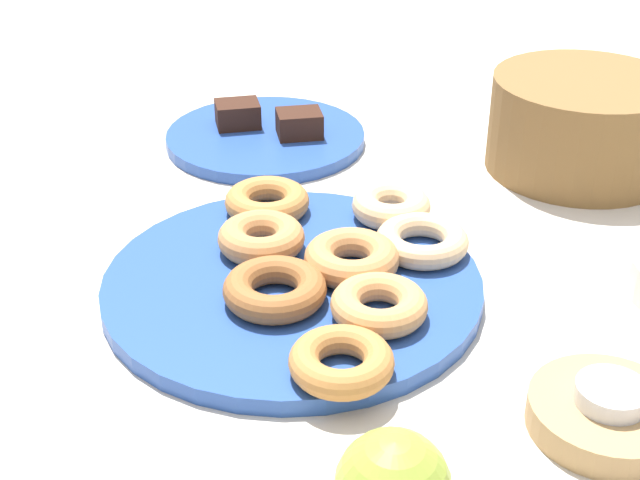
% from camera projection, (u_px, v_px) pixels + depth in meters
% --- Properties ---
extents(ground_plane, '(2.40, 2.40, 0.00)m').
position_uv_depth(ground_plane, '(293.00, 292.00, 0.83)').
color(ground_plane, beige).
extents(donut_plate, '(0.35, 0.35, 0.02)m').
position_uv_depth(donut_plate, '(292.00, 285.00, 0.83)').
color(donut_plate, '#284C9E').
rests_on(donut_plate, ground_plane).
extents(donut_0, '(0.09, 0.09, 0.03)m').
position_uv_depth(donut_0, '(275.00, 289.00, 0.78)').
color(donut_0, '#995B2D').
rests_on(donut_0, donut_plate).
extents(donut_1, '(0.09, 0.09, 0.03)m').
position_uv_depth(donut_1, '(391.00, 206.00, 0.91)').
color(donut_1, '#EABC84').
rests_on(donut_1, donut_plate).
extents(donut_2, '(0.09, 0.09, 0.02)m').
position_uv_depth(donut_2, '(341.00, 361.00, 0.69)').
color(donut_2, '#BC7A3D').
rests_on(donut_2, donut_plate).
extents(donut_3, '(0.12, 0.12, 0.03)m').
position_uv_depth(donut_3, '(262.00, 238.00, 0.86)').
color(donut_3, '#C6844C').
rests_on(donut_3, donut_plate).
extents(donut_4, '(0.12, 0.12, 0.02)m').
position_uv_depth(donut_4, '(422.00, 241.00, 0.86)').
color(donut_4, '#EABC84').
rests_on(donut_4, donut_plate).
extents(donut_5, '(0.12, 0.12, 0.03)m').
position_uv_depth(donut_5, '(352.00, 258.00, 0.82)').
color(donut_5, '#C6844C').
rests_on(donut_5, donut_plate).
extents(donut_6, '(0.10, 0.10, 0.03)m').
position_uv_depth(donut_6, '(379.00, 305.00, 0.76)').
color(donut_6, tan).
rests_on(donut_6, donut_plate).
extents(donut_7, '(0.10, 0.10, 0.03)m').
position_uv_depth(donut_7, '(267.00, 201.00, 0.92)').
color(donut_7, '#BC7A3D').
rests_on(donut_7, donut_plate).
extents(cake_plate, '(0.25, 0.25, 0.01)m').
position_uv_depth(cake_plate, '(266.00, 138.00, 1.12)').
color(cake_plate, '#284C9E').
rests_on(cake_plate, ground_plane).
extents(brownie_near, '(0.06, 0.07, 0.03)m').
position_uv_depth(brownie_near, '(238.00, 114.00, 1.13)').
color(brownie_near, '#381E14').
rests_on(brownie_near, cake_plate).
extents(brownie_far, '(0.06, 0.07, 0.03)m').
position_uv_depth(brownie_far, '(299.00, 124.00, 1.10)').
color(brownie_far, '#381E14').
rests_on(brownie_far, cake_plate).
extents(candle_holder, '(0.12, 0.12, 0.02)m').
position_uv_depth(candle_holder, '(607.00, 415.00, 0.67)').
color(candle_holder, tan).
rests_on(candle_holder, ground_plane).
extents(tealight, '(0.05, 0.05, 0.02)m').
position_uv_depth(tealight, '(611.00, 394.00, 0.66)').
color(tealight, silver).
rests_on(tealight, candle_holder).
extents(basket, '(0.27, 0.27, 0.11)m').
position_uv_depth(basket, '(582.00, 124.00, 1.03)').
color(basket, brown).
rests_on(basket, ground_plane).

